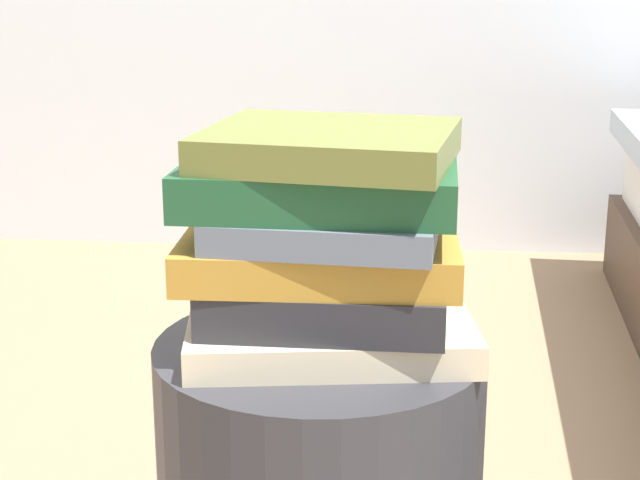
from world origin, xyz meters
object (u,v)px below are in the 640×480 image
Objects in this scene: book_ochre at (317,252)px; book_forest at (318,182)px; book_olive at (330,145)px; book_charcoal at (327,292)px; book_cream at (330,329)px; book_slate at (328,222)px.

book_forest is at bearing 34.87° from book_ochre.
book_olive reaches higher than book_ochre.
book_ochre reaches higher than book_charcoal.
book_forest is at bearing 143.78° from book_cream.
book_forest is at bearing 133.71° from book_slate.
book_charcoal is at bearing 119.90° from book_cream.
book_cream is at bearing -51.20° from book_charcoal.
book_forest is 1.14× the size of book_olive.
book_olive is at bearing -22.18° from book_ochre.
book_ochre reaches higher than book_cream.
book_olive is (-0.00, 0.00, 0.20)m from book_cream.
book_charcoal is 0.04m from book_ochre.
book_slate reaches higher than book_cream.
book_olive is (0.01, -0.01, 0.04)m from book_forest.
book_olive is (0.00, -0.00, 0.16)m from book_charcoal.
book_charcoal is 1.09× the size of book_slate.
book_slate is (-0.00, -0.01, 0.12)m from book_cream.
book_ochre is at bearing 138.39° from book_slate.
book_cream is 1.22× the size of book_olive.
book_forest is 0.04m from book_olive.
book_slate is (0.00, -0.01, 0.08)m from book_charcoal.
book_forest is (-0.01, 0.00, 0.12)m from book_charcoal.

